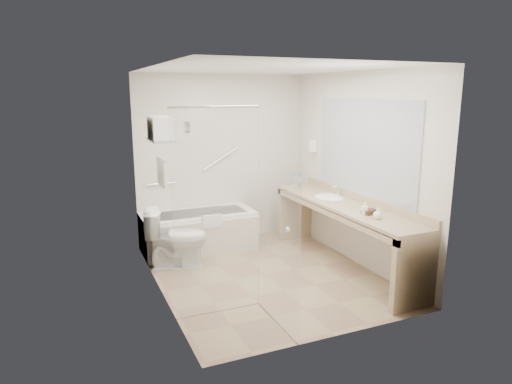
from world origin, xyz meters
name	(u,v)px	position (x,y,z in m)	size (l,w,h in m)	color
floor	(265,275)	(0.00, 0.00, 0.00)	(3.20, 3.20, 0.00)	#9C8760
ceiling	(266,68)	(0.00, 0.00, 2.50)	(2.60, 3.20, 0.10)	white
wall_back	(222,159)	(0.00, 1.60, 1.25)	(2.60, 0.10, 2.50)	beige
wall_front	(341,207)	(0.00, -1.60, 1.25)	(2.60, 0.10, 2.50)	beige
wall_left	(157,185)	(-1.30, 0.00, 1.25)	(0.10, 3.20, 2.50)	beige
wall_right	(357,169)	(1.30, 0.00, 1.25)	(0.10, 3.20, 2.50)	beige
bathtub	(199,231)	(-0.50, 1.24, 0.28)	(1.60, 0.73, 0.59)	white
grab_bar_short	(161,184)	(-0.95, 1.56, 0.95)	(0.03, 0.03, 0.40)	silver
grab_bar_long	(220,159)	(-0.05, 1.56, 1.25)	(0.03, 0.03, 0.60)	silver
shower_enclosure	(246,216)	(-0.63, -0.93, 1.07)	(0.96, 0.91, 2.11)	silver
towel_shelf	(160,135)	(-1.17, 0.35, 1.75)	(0.24, 0.55, 0.81)	silver
vanity_counter	(343,220)	(1.02, -0.15, 0.64)	(0.55, 2.70, 0.95)	tan
sink	(329,199)	(1.05, 0.25, 0.82)	(0.40, 0.52, 0.14)	white
faucet	(338,190)	(1.20, 0.25, 0.93)	(0.03, 0.03, 0.14)	silver
mirror	(364,148)	(1.29, -0.15, 1.55)	(0.02, 2.00, 1.20)	#A6ACB2
hairdryer_unit	(313,146)	(1.25, 1.05, 1.45)	(0.08, 0.10, 0.18)	white
toilet	(176,238)	(-0.95, 0.70, 0.39)	(0.44, 0.79, 0.78)	white
amenity_basket	(369,212)	(1.01, -0.69, 0.88)	(0.16, 0.11, 0.05)	#4C2D1B
soap_bottle_a	(364,212)	(0.94, -0.69, 0.88)	(0.06, 0.14, 0.07)	white
soap_bottle_b	(378,215)	(0.97, -0.89, 0.90)	(0.10, 0.13, 0.10)	white
water_bottle_left	(300,182)	(0.99, 0.94, 0.94)	(0.06, 0.06, 0.19)	silver
water_bottle_mid	(295,181)	(0.90, 0.95, 0.95)	(0.07, 0.07, 0.22)	silver
water_bottle_right	(299,180)	(1.05, 1.10, 0.93)	(0.06, 0.06, 0.18)	silver
drinking_glass_near	(298,186)	(0.90, 0.86, 0.89)	(0.07, 0.07, 0.08)	silver
drinking_glass_far	(326,199)	(0.86, 0.00, 0.90)	(0.08, 0.08, 0.10)	silver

